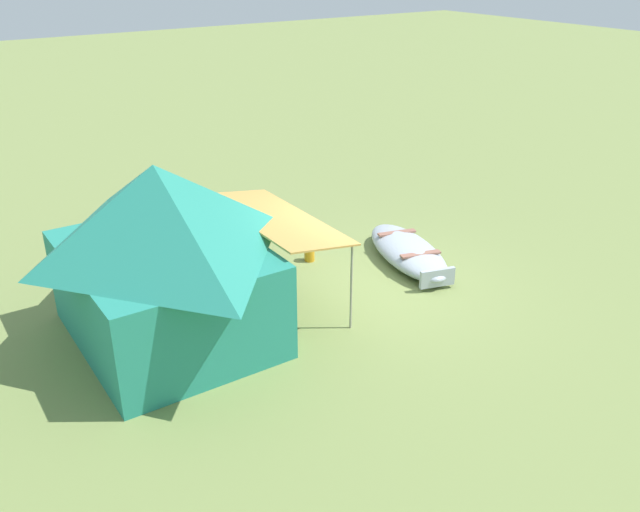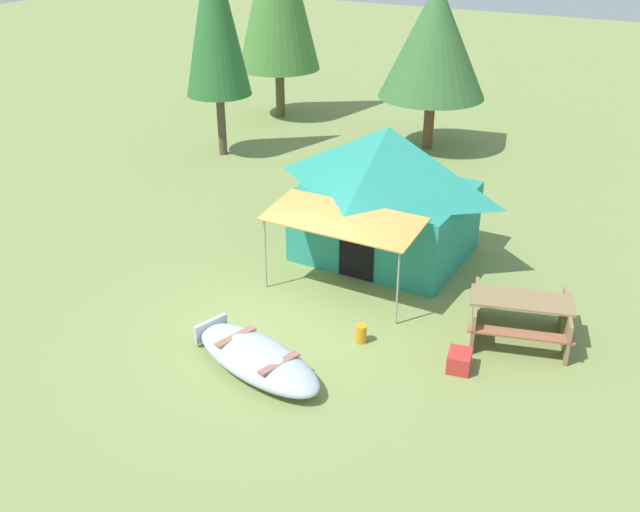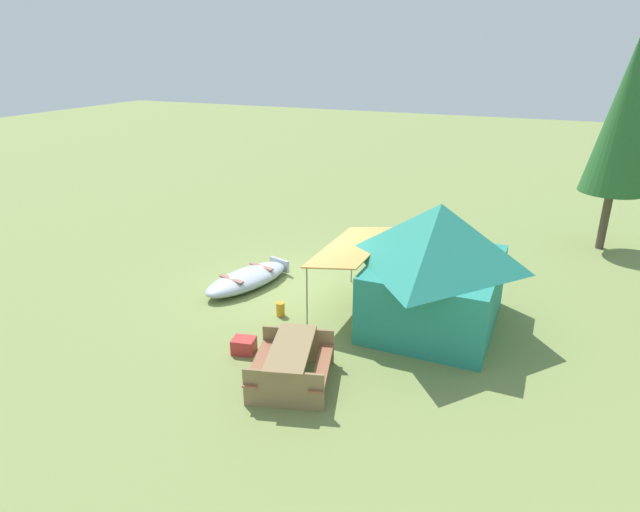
% 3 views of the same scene
% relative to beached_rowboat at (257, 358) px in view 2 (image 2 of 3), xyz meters
% --- Properties ---
extents(ground_plane, '(80.00, 80.00, 0.00)m').
position_rel_beached_rowboat_xyz_m(ground_plane, '(-0.46, 1.28, -0.23)').
color(ground_plane, olive).
extents(beached_rowboat, '(2.87, 1.73, 0.44)m').
position_rel_beached_rowboat_xyz_m(beached_rowboat, '(0.00, 0.00, 0.00)').
color(beached_rowboat, '#A7B1C0').
rests_on(beached_rowboat, ground_plane).
extents(canvas_cabin_tent, '(3.60, 4.06, 2.82)m').
position_rel_beached_rowboat_xyz_m(canvas_cabin_tent, '(0.04, 4.88, 1.23)').
color(canvas_cabin_tent, teal).
rests_on(canvas_cabin_tent, ground_plane).
extents(picnic_table, '(2.06, 1.84, 0.79)m').
position_rel_beached_rowboat_xyz_m(picnic_table, '(3.47, 3.01, 0.25)').
color(picnic_table, olive).
rests_on(picnic_table, ground_plane).
extents(cooler_box, '(0.45, 0.52, 0.32)m').
position_rel_beached_rowboat_xyz_m(cooler_box, '(2.88, 1.62, -0.07)').
color(cooler_box, '#BB2E2C').
rests_on(cooler_box, ground_plane).
extents(fuel_can, '(0.26, 0.26, 0.33)m').
position_rel_beached_rowboat_xyz_m(fuel_can, '(1.13, 1.55, -0.06)').
color(fuel_can, orange).
rests_on(fuel_can, ground_plane).
extents(pine_tree_back_right, '(3.15, 3.15, 4.90)m').
position_rel_beached_rowboat_xyz_m(pine_tree_back_right, '(-1.80, 12.15, 3.00)').
color(pine_tree_back_right, brown).
rests_on(pine_tree_back_right, ground_plane).
extents(pine_tree_far_center, '(1.87, 1.87, 6.29)m').
position_rel_beached_rowboat_xyz_m(pine_tree_far_center, '(-6.93, 8.63, 3.80)').
color(pine_tree_far_center, brown).
rests_on(pine_tree_far_center, ground_plane).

